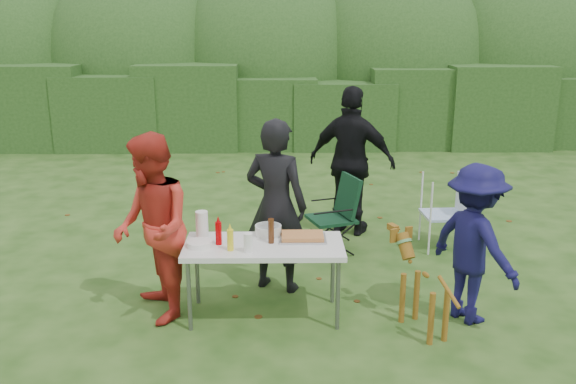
{
  "coord_description": "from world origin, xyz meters",
  "views": [
    {
      "loc": [
        0.3,
        -5.58,
        2.78
      ],
      "look_at": [
        0.38,
        0.66,
        1.0
      ],
      "focal_mm": 38.0,
      "sensor_mm": 36.0,
      "label": 1
    }
  ],
  "objects_px": {
    "person_black_puffy": "(352,162)",
    "dog": "(425,288)",
    "child": "(475,244)",
    "mustard_bottle": "(230,240)",
    "camping_chair": "(331,214)",
    "lawn_chair": "(444,212)",
    "person_cook": "(276,206)",
    "folding_table": "(264,249)",
    "person_red_jacket": "(152,229)",
    "beer_bottle": "(271,231)",
    "paper_towel_roll": "(202,224)",
    "ketchup_bottle": "(219,233)"
  },
  "relations": [
    {
      "from": "lawn_chair",
      "to": "paper_towel_roll",
      "type": "distance_m",
      "value": 3.26
    },
    {
      "from": "ketchup_bottle",
      "to": "paper_towel_roll",
      "type": "bearing_deg",
      "value": 131.96
    },
    {
      "from": "dog",
      "to": "ketchup_bottle",
      "type": "height_order",
      "value": "ketchup_bottle"
    },
    {
      "from": "person_black_puffy",
      "to": "ketchup_bottle",
      "type": "bearing_deg",
      "value": 81.19
    },
    {
      "from": "camping_chair",
      "to": "lawn_chair",
      "type": "relative_size",
      "value": 1.02
    },
    {
      "from": "beer_bottle",
      "to": "person_cook",
      "type": "bearing_deg",
      "value": 85.96
    },
    {
      "from": "dog",
      "to": "ketchup_bottle",
      "type": "xyz_separation_m",
      "value": [
        -1.89,
        0.32,
        0.42
      ]
    },
    {
      "from": "camping_chair",
      "to": "person_cook",
      "type": "bearing_deg",
      "value": 38.13
    },
    {
      "from": "folding_table",
      "to": "paper_towel_roll",
      "type": "height_order",
      "value": "paper_towel_roll"
    },
    {
      "from": "mustard_bottle",
      "to": "beer_bottle",
      "type": "bearing_deg",
      "value": 26.66
    },
    {
      "from": "child",
      "to": "paper_towel_roll",
      "type": "bearing_deg",
      "value": 53.29
    },
    {
      "from": "person_red_jacket",
      "to": "ketchup_bottle",
      "type": "xyz_separation_m",
      "value": [
        0.62,
        -0.01,
        -0.05
      ]
    },
    {
      "from": "folding_table",
      "to": "child",
      "type": "relative_size",
      "value": 0.98
    },
    {
      "from": "child",
      "to": "lawn_chair",
      "type": "distance_m",
      "value": 1.94
    },
    {
      "from": "beer_bottle",
      "to": "mustard_bottle",
      "type": "bearing_deg",
      "value": -153.34
    },
    {
      "from": "folding_table",
      "to": "beer_bottle",
      "type": "bearing_deg",
      "value": 22.03
    },
    {
      "from": "person_black_puffy",
      "to": "child",
      "type": "bearing_deg",
      "value": 133.24
    },
    {
      "from": "lawn_chair",
      "to": "mustard_bottle",
      "type": "relative_size",
      "value": 4.69
    },
    {
      "from": "lawn_chair",
      "to": "beer_bottle",
      "type": "distance_m",
      "value": 2.81
    },
    {
      "from": "child",
      "to": "person_red_jacket",
      "type": "bearing_deg",
      "value": 57.85
    },
    {
      "from": "person_cook",
      "to": "person_black_puffy",
      "type": "bearing_deg",
      "value": -97.42
    },
    {
      "from": "dog",
      "to": "mustard_bottle",
      "type": "height_order",
      "value": "mustard_bottle"
    },
    {
      "from": "folding_table",
      "to": "person_red_jacket",
      "type": "height_order",
      "value": "person_red_jacket"
    },
    {
      "from": "paper_towel_roll",
      "to": "person_red_jacket",
      "type": "bearing_deg",
      "value": -156.44
    },
    {
      "from": "camping_chair",
      "to": "lawn_chair",
      "type": "height_order",
      "value": "camping_chair"
    },
    {
      "from": "mustard_bottle",
      "to": "beer_bottle",
      "type": "distance_m",
      "value": 0.41
    },
    {
      "from": "folding_table",
      "to": "dog",
      "type": "distance_m",
      "value": 1.52
    },
    {
      "from": "person_black_puffy",
      "to": "dog",
      "type": "relative_size",
      "value": 2.19
    },
    {
      "from": "child",
      "to": "mustard_bottle",
      "type": "distance_m",
      "value": 2.27
    },
    {
      "from": "person_black_puffy",
      "to": "dog",
      "type": "height_order",
      "value": "person_black_puffy"
    },
    {
      "from": "lawn_chair",
      "to": "paper_towel_roll",
      "type": "xyz_separation_m",
      "value": [
        -2.8,
        -1.62,
        0.4
      ]
    },
    {
      "from": "person_red_jacket",
      "to": "paper_towel_roll",
      "type": "xyz_separation_m",
      "value": [
        0.44,
        0.19,
        -0.03
      ]
    },
    {
      "from": "lawn_chair",
      "to": "beer_bottle",
      "type": "bearing_deg",
      "value": 36.6
    },
    {
      "from": "person_cook",
      "to": "camping_chair",
      "type": "height_order",
      "value": "person_cook"
    },
    {
      "from": "child",
      "to": "mustard_bottle",
      "type": "relative_size",
      "value": 7.62
    },
    {
      "from": "person_black_puffy",
      "to": "beer_bottle",
      "type": "relative_size",
      "value": 8.19
    },
    {
      "from": "person_cook",
      "to": "lawn_chair",
      "type": "distance_m",
      "value": 2.43
    },
    {
      "from": "beer_bottle",
      "to": "paper_towel_roll",
      "type": "height_order",
      "value": "paper_towel_roll"
    },
    {
      "from": "person_cook",
      "to": "mustard_bottle",
      "type": "height_order",
      "value": "person_cook"
    },
    {
      "from": "person_cook",
      "to": "dog",
      "type": "relative_size",
      "value": 2.04
    },
    {
      "from": "person_red_jacket",
      "to": "child",
      "type": "distance_m",
      "value": 3.01
    },
    {
      "from": "person_red_jacket",
      "to": "dog",
      "type": "xyz_separation_m",
      "value": [
        2.51,
        -0.33,
        -0.47
      ]
    },
    {
      "from": "person_red_jacket",
      "to": "camping_chair",
      "type": "height_order",
      "value": "person_red_jacket"
    },
    {
      "from": "folding_table",
      "to": "person_black_puffy",
      "type": "xyz_separation_m",
      "value": [
        1.09,
        2.37,
        0.3
      ]
    },
    {
      "from": "folding_table",
      "to": "paper_towel_roll",
      "type": "relative_size",
      "value": 5.77
    },
    {
      "from": "mustard_bottle",
      "to": "beer_bottle",
      "type": "height_order",
      "value": "beer_bottle"
    },
    {
      "from": "dog",
      "to": "ketchup_bottle",
      "type": "distance_m",
      "value": 1.96
    },
    {
      "from": "person_red_jacket",
      "to": "lawn_chair",
      "type": "relative_size",
      "value": 1.91
    },
    {
      "from": "paper_towel_roll",
      "to": "beer_bottle",
      "type": "bearing_deg",
      "value": -14.16
    },
    {
      "from": "person_black_puffy",
      "to": "beer_bottle",
      "type": "distance_m",
      "value": 2.56
    }
  ]
}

